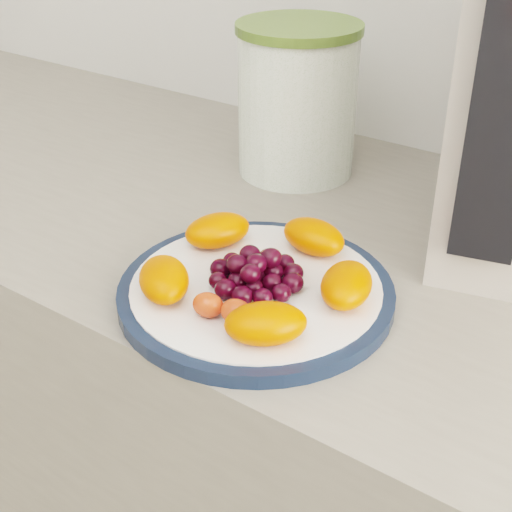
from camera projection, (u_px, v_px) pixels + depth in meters
The scene contains 6 objects.
plate_rim at pixel (256, 292), 0.72m from camera, with size 0.28×0.28×0.01m, color #101C33.
plate_face at pixel (256, 291), 0.72m from camera, with size 0.25×0.25×0.02m, color white.
canister at pixel (297, 105), 0.95m from camera, with size 0.16×0.16×0.19m, color #416F26.
canister_lid at pixel (299, 28), 0.90m from camera, with size 0.16×0.16×0.01m, color #516D28.
appliance_panel at pixel (503, 127), 0.63m from camera, with size 0.06×0.02×0.26m, color black.
fruit_plate at pixel (258, 271), 0.70m from camera, with size 0.24×0.23×0.04m.
Camera 1 is at (0.28, 0.54, 1.30)m, focal length 50.00 mm.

